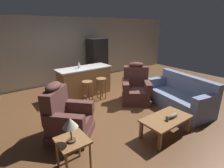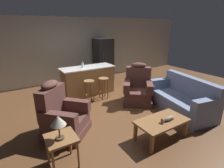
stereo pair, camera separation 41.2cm
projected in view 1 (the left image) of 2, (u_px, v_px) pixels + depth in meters
name	position (u px, v px, depth m)	size (l,w,h in m)	color
ground_plane	(108.00, 108.00, 5.06)	(12.00, 12.00, 0.00)	brown
back_wall	(62.00, 51.00, 7.00)	(12.00, 0.05, 2.60)	#B2B2A3
coffee_table	(166.00, 120.00, 3.71)	(1.10, 0.60, 0.42)	olive
fish_figurine	(172.00, 116.00, 3.67)	(0.34, 0.10, 0.10)	#4C3823
couch	(180.00, 97.00, 4.98)	(1.18, 2.02, 0.94)	#707FA3
recliner_near_lamp	(66.00, 118.00, 3.67)	(1.19, 1.19, 1.20)	brown
recliner_near_island	(136.00, 88.00, 5.44)	(1.18, 1.18, 1.20)	brown
end_table	(73.00, 145.00, 2.79)	(0.48, 0.48, 0.56)	olive
table_lamp	(70.00, 124.00, 2.62)	(0.24, 0.24, 0.41)	#4C3823
kitchen_island	(85.00, 81.00, 5.93)	(1.80, 0.70, 0.95)	#9E7042
bar_stool_left	(87.00, 88.00, 5.31)	(0.32, 0.32, 0.68)	olive
bar_stool_right	(101.00, 85.00, 5.60)	(0.32, 0.32, 0.68)	olive
refrigerator	(97.00, 60.00, 7.43)	(0.70, 0.69, 1.76)	black
bottle_tall_green	(79.00, 66.00, 5.67)	(0.07, 0.07, 0.21)	silver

